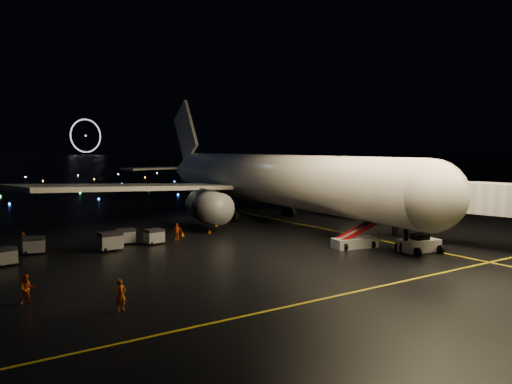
# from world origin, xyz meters

# --- Properties ---
(lane_centre) EXTENTS (0.25, 80.00, 0.02)m
(lane_centre) POSITION_xyz_m (12.00, 15.00, 0.01)
(lane_centre) COLOR yellow
(lane_centre) RESTS_ON ground
(lane_cross) EXTENTS (60.00, 0.25, 0.02)m
(lane_cross) POSITION_xyz_m (-5.00, -10.00, 0.01)
(lane_cross) COLOR yellow
(lane_cross) RESTS_ON ground
(airliner) EXTENTS (69.97, 66.90, 18.69)m
(airliner) POSITION_xyz_m (10.75, 25.02, 9.35)
(airliner) COLOR white
(airliner) RESTS_ON ground
(pushback_tug) EXTENTS (3.98, 2.52, 1.77)m
(pushback_tug) POSITION_xyz_m (10.44, -3.83, 0.88)
(pushback_tug) COLOR silver
(pushback_tug) RESTS_ON ground
(belt_loader) EXTENTS (6.77, 3.09, 3.17)m
(belt_loader) POSITION_xyz_m (6.86, 1.16, 1.59)
(belt_loader) COLOR silver
(belt_loader) RESTS_ON ground
(crew_a) EXTENTS (0.79, 0.60, 1.95)m
(crew_a) POSITION_xyz_m (-18.87, -4.97, 0.97)
(crew_a) COLOR orange
(crew_a) RESTS_ON ground
(crew_b) EXTENTS (0.94, 0.73, 1.92)m
(crew_b) POSITION_xyz_m (-23.40, -0.35, 0.96)
(crew_b) COLOR orange
(crew_b) RESTS_ON ground
(crew_c) EXTENTS (1.08, 1.02, 1.80)m
(crew_c) POSITION_xyz_m (-6.11, 14.92, 0.90)
(crew_c) COLOR orange
(crew_c) RESTS_ON ground
(safety_cone_0) EXTENTS (0.58, 0.58, 0.51)m
(safety_cone_0) POSITION_xyz_m (-1.09, 16.80, 0.25)
(safety_cone_0) COLOR #E75B00
(safety_cone_0) RESTS_ON ground
(safety_cone_1) EXTENTS (0.42, 0.42, 0.44)m
(safety_cone_1) POSITION_xyz_m (2.00, 20.80, 0.22)
(safety_cone_1) COLOR #E75B00
(safety_cone_1) RESTS_ON ground
(safety_cone_2) EXTENTS (0.56, 0.56, 0.48)m
(safety_cone_2) POSITION_xyz_m (-4.59, 16.72, 0.24)
(safety_cone_2) COLOR #E75B00
(safety_cone_2) RESTS_ON ground
(safety_cone_3) EXTENTS (0.53, 0.53, 0.49)m
(safety_cone_3) POSITION_xyz_m (-19.52, 27.30, 0.24)
(safety_cone_3) COLOR #E75B00
(safety_cone_3) RESTS_ON ground
(ferris_wheel) EXTENTS (49.33, 16.80, 52.00)m
(ferris_wheel) POSITION_xyz_m (170.00, 720.00, 26.00)
(ferris_wheel) COLOR black
(ferris_wheel) RESTS_ON ground
(taxiway_lights) EXTENTS (164.00, 92.00, 0.36)m
(taxiway_lights) POSITION_xyz_m (0.00, 106.00, 0.18)
(taxiway_lights) COLOR black
(taxiway_lights) RESTS_ON ground
(baggage_cart_0) EXTENTS (2.01, 1.55, 1.56)m
(baggage_cart_0) POSITION_xyz_m (-9.09, 13.97, 0.78)
(baggage_cart_0) COLOR gray
(baggage_cart_0) RESTS_ON ground
(baggage_cart_1) EXTENTS (1.93, 1.39, 1.59)m
(baggage_cart_1) POSITION_xyz_m (-11.57, 15.63, 0.79)
(baggage_cart_1) COLOR gray
(baggage_cart_1) RESTS_ON ground
(baggage_cart_2) EXTENTS (2.20, 1.60, 1.80)m
(baggage_cart_2) POSITION_xyz_m (-13.89, 13.15, 0.90)
(baggage_cart_2) COLOR gray
(baggage_cart_2) RESTS_ON ground
(baggage_cart_3) EXTENTS (2.12, 1.67, 1.61)m
(baggage_cart_3) POSITION_xyz_m (-20.30, 15.64, 0.80)
(baggage_cart_3) COLOR gray
(baggage_cart_3) RESTS_ON ground
(baggage_cart_4) EXTENTS (2.01, 1.57, 1.54)m
(baggage_cart_4) POSITION_xyz_m (-23.25, 11.96, 0.77)
(baggage_cart_4) COLOR gray
(baggage_cart_4) RESTS_ON ground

